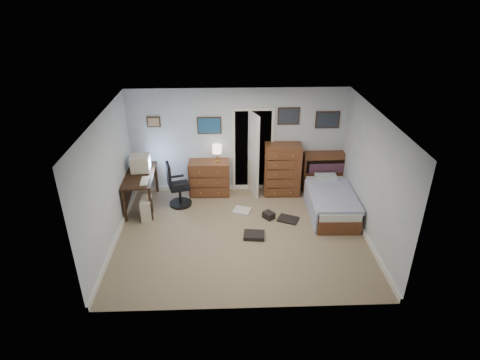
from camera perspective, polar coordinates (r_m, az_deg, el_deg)
name	(u,v)px	position (r m, az deg, el deg)	size (l,w,h in m)	color
floor	(241,235)	(8.19, 0.18, -7.89)	(5.00, 4.00, 0.02)	gray
computer_desk	(136,182)	(9.18, -14.59, -0.25)	(0.70, 1.40, 0.79)	black
crt_monitor	(141,163)	(9.13, -13.97, 2.30)	(0.43, 0.40, 0.38)	beige
keyboard	(145,181)	(8.74, -13.41, -0.13)	(0.16, 0.42, 0.03)	beige
pc_tower	(147,209)	(8.83, -13.11, -3.98)	(0.24, 0.45, 0.47)	beige
office_chair	(177,189)	(9.11, -8.95, -1.32)	(0.62, 0.62, 1.05)	black
media_stack	(143,174)	(10.02, -13.69, 0.81)	(0.15, 0.15, 0.77)	maroon
low_dresser	(209,178)	(9.51, -4.38, 0.32)	(0.94, 0.47, 0.84)	brown
table_lamp	(217,150)	(9.20, -3.29, 4.35)	(0.22, 0.22, 0.41)	gold
doorway	(252,146)	(9.73, 1.71, 4.80)	(0.96, 1.12, 2.05)	black
tall_dresser	(282,169)	(9.48, 6.01, 1.50)	(0.84, 0.50, 1.24)	brown
headboard_bookcase	(326,170)	(9.82, 12.10, 1.34)	(1.10, 0.30, 0.99)	brown
bed	(330,202)	(8.99, 12.75, -3.04)	(1.00, 1.80, 0.58)	brown
wall_posters	(263,121)	(9.21, 3.28, 8.42)	(4.38, 0.04, 0.60)	#331E11
floor_clutter	(261,222)	(8.52, 3.05, -6.02)	(1.45, 1.36, 0.14)	black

